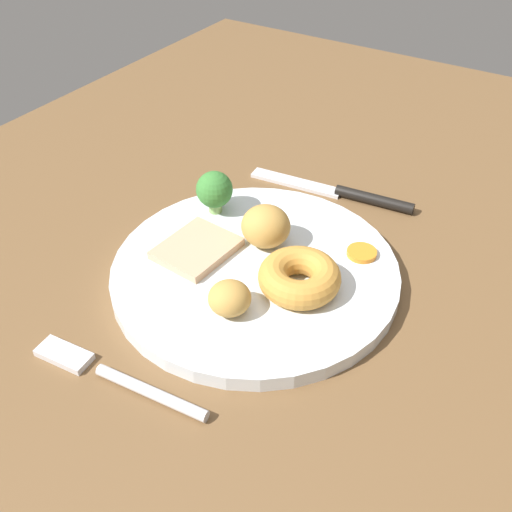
{
  "coord_description": "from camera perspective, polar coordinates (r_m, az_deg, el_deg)",
  "views": [
    {
      "loc": [
        -34.0,
        -23.69,
        38.95
      ],
      "look_at": [
        0.16,
        -2.31,
        6.0
      ],
      "focal_mm": 41.09,
      "sensor_mm": 36.0,
      "label": 1
    }
  ],
  "objects": [
    {
      "name": "dinner_plate",
      "position": [
        0.53,
        0.0,
        -1.42
      ],
      "size": [
        25.87,
        25.87,
        1.4
      ],
      "primitive_type": "cylinder",
      "color": "white",
      "rests_on": "dining_table"
    },
    {
      "name": "broccoli_floret",
      "position": [
        0.58,
        -4.07,
        6.41
      ],
      "size": [
        3.66,
        3.66,
        4.41
      ],
      "color": "#8CB766",
      "rests_on": "dinner_plate"
    },
    {
      "name": "dining_table",
      "position": [
        0.56,
        -2.11,
        -2.64
      ],
      "size": [
        120.0,
        84.0,
        3.6
      ],
      "primitive_type": "cube",
      "color": "brown",
      "rests_on": "ground"
    },
    {
      "name": "roast_potato_left",
      "position": [
        0.54,
        0.96,
        2.92
      ],
      "size": [
        5.54,
        5.68,
        3.98
      ],
      "primitive_type": "ellipsoid",
      "rotation": [
        0.0,
        0.0,
        3.44
      ],
      "color": "#BC8C42",
      "rests_on": "dinner_plate"
    },
    {
      "name": "yorkshire_pudding",
      "position": [
        0.5,
        4.25,
        -2.06
      ],
      "size": [
        7.09,
        7.09,
        2.53
      ],
      "primitive_type": "torus",
      "color": "#C68938",
      "rests_on": "dinner_plate"
    },
    {
      "name": "roast_potato_right",
      "position": [
        0.47,
        -2.59,
        -4.11
      ],
      "size": [
        4.98,
        4.99,
        2.77
      ],
      "primitive_type": "ellipsoid",
      "rotation": [
        0.0,
        0.0,
        5.46
      ],
      "color": "#BC8C42",
      "rests_on": "dinner_plate"
    },
    {
      "name": "carrot_coin_front",
      "position": [
        0.54,
        10.25,
        0.3
      ],
      "size": [
        2.75,
        2.75,
        0.46
      ],
      "primitive_type": "cylinder",
      "color": "orange",
      "rests_on": "dinner_plate"
    },
    {
      "name": "meat_slice_main",
      "position": [
        0.54,
        -5.78,
        0.74
      ],
      "size": [
        7.43,
        6.38,
        0.8
      ],
      "primitive_type": "cube",
      "rotation": [
        0.0,
        0.0,
        3.06
      ],
      "color": "tan",
      "rests_on": "dinner_plate"
    },
    {
      "name": "fork",
      "position": [
        0.46,
        -13.68,
        -11.29
      ],
      "size": [
        2.79,
        15.32,
        0.9
      ],
      "rotation": [
        0.0,
        0.0,
        1.66
      ],
      "color": "silver",
      "rests_on": "dining_table"
    },
    {
      "name": "knife",
      "position": [
        0.65,
        8.6,
        6.07
      ],
      "size": [
        3.4,
        18.55,
        1.2
      ],
      "rotation": [
        0.0,
        0.0,
        1.68
      ],
      "color": "black",
      "rests_on": "dining_table"
    }
  ]
}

